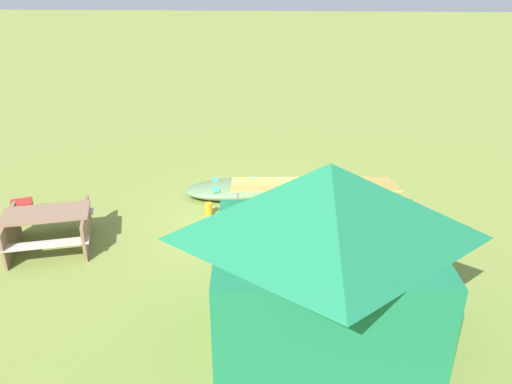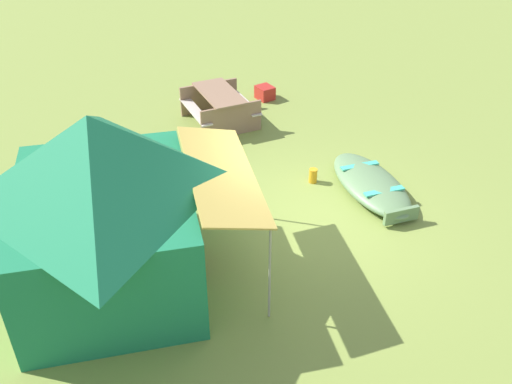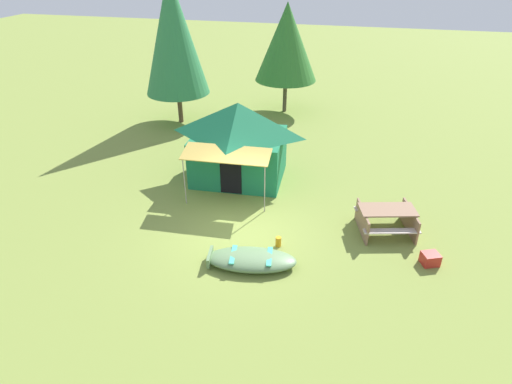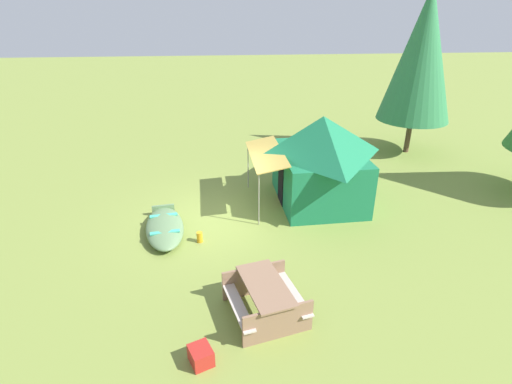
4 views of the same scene
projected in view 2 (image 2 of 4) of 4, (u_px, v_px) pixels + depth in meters
ground_plane at (302, 222)px, 10.49m from camera, size 80.00×80.00×0.00m
beached_rowboat at (371, 184)px, 11.21m from camera, size 2.63×1.45×0.37m
canvas_cabin_tent at (103, 202)px, 8.35m from camera, size 3.62×3.85×2.93m
picnic_table at (220, 104)px, 13.63m from camera, size 1.99×1.88×0.80m
cooler_box at (265, 93)px, 14.99m from camera, size 0.57×0.54×0.35m
fuel_can at (313, 176)px, 11.55m from camera, size 0.22×0.22×0.30m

